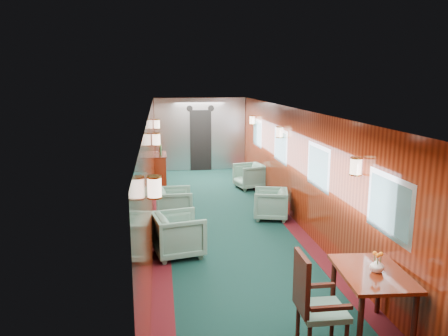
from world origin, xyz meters
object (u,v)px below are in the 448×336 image
(armchair_left_near, at_px, (179,234))
(credenza, at_px, (160,170))
(dining_table, at_px, (372,282))
(armchair_left_far, at_px, (175,204))
(armchair_right_far, at_px, (250,176))
(armchair_right_near, at_px, (270,204))
(side_chair, at_px, (313,300))

(armchair_left_near, bearing_deg, credenza, -7.87)
(dining_table, relative_size, armchair_left_near, 1.38)
(credenza, bearing_deg, armchair_left_far, -84.50)
(armchair_left_far, bearing_deg, armchair_right_far, -41.03)
(armchair_left_near, relative_size, armchair_right_near, 1.13)
(armchair_right_near, bearing_deg, dining_table, 15.45)
(armchair_right_near, distance_m, armchair_right_far, 2.70)
(dining_table, bearing_deg, side_chair, -158.77)
(armchair_right_far, bearing_deg, dining_table, -13.50)
(armchair_right_near, bearing_deg, armchair_right_far, -167.50)
(dining_table, distance_m, armchair_right_near, 4.48)
(armchair_left_far, xyz_separation_m, armchair_right_near, (2.07, -0.21, -0.02))
(armchair_left_far, distance_m, armchair_right_far, 3.30)
(side_chair, xyz_separation_m, armchair_right_far, (0.82, 7.40, -0.29))
(side_chair, height_order, armchair_left_near, side_chair)
(side_chair, distance_m, armchair_right_near, 4.77)
(dining_table, distance_m, armchair_right_far, 7.16)
(dining_table, relative_size, armchair_left_far, 1.47)
(armchair_left_far, relative_size, armchair_right_far, 1.02)
(side_chair, height_order, armchair_right_far, side_chair)
(side_chair, height_order, armchair_left_far, side_chair)
(armchair_left_near, bearing_deg, side_chair, -167.04)
(dining_table, height_order, armchair_right_far, dining_table)
(armchair_left_near, distance_m, armchair_right_near, 2.69)
(armchair_right_far, bearing_deg, credenza, -114.00)
(armchair_right_near, relative_size, armchair_right_far, 0.96)
(armchair_left_near, bearing_deg, armchair_right_far, -37.27)
(credenza, distance_m, armchair_left_far, 2.96)
(armchair_left_far, bearing_deg, armchair_left_near, -179.86)
(armchair_left_far, distance_m, armchair_right_near, 2.08)
(armchair_left_far, bearing_deg, side_chair, -164.71)
(side_chair, distance_m, armchair_left_far, 5.10)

